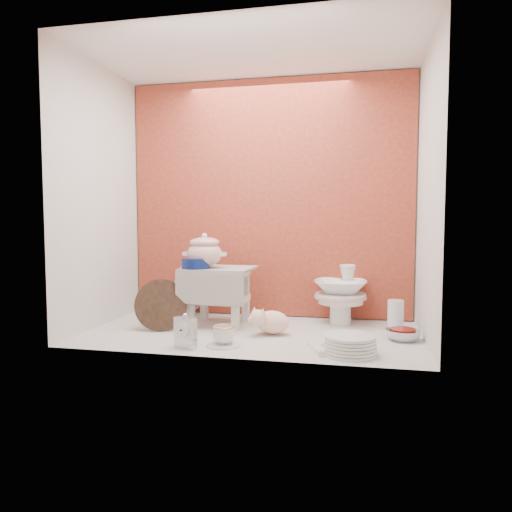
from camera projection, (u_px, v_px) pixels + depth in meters
The scene contains 17 objects.
ground at pixel (252, 333), 2.66m from camera, with size 1.80×1.80×0.00m, color silver.
niche_shell at pixel (259, 164), 2.76m from camera, with size 1.86×1.03×1.53m.
step_stool at pixel (219, 296), 2.86m from camera, with size 0.40×0.34×0.34m, color silver, non-canonical shape.
soup_tureen at pixel (205, 250), 2.81m from camera, with size 0.24×0.24×0.20m, color white, non-canonical shape.
cobalt_bowl at pixel (196, 263), 2.78m from camera, with size 0.16×0.16×0.06m, color #0B1953.
floral_platter at pixel (185, 286), 3.19m from camera, with size 0.36×0.08×0.36m, color white, non-canonical shape.
blue_white_vase at pixel (181, 299), 3.13m from camera, with size 0.21×0.21×0.22m, color silver.
lacquer_tray at pixel (161, 305), 2.72m from camera, with size 0.29×0.11×0.28m, color black, non-canonical shape.
mantel_clock at pixel (185, 331), 2.34m from camera, with size 0.11×0.04×0.17m, color silver.
plush_pig at pixel (272, 322), 2.61m from camera, with size 0.23×0.16×0.14m, color beige.
teacup_saucer at pixel (224, 345), 2.38m from camera, with size 0.17×0.17×0.01m, color white.
gold_rim_teacup at pixel (224, 335), 2.37m from camera, with size 0.11×0.11×0.09m, color white.
lattice_dish at pixel (332, 348), 2.29m from camera, with size 0.18×0.18×0.03m, color white.
dinner_plate_stack at pixel (350, 345), 2.23m from camera, with size 0.25×0.25×0.09m, color white.
crystal_bowl at pixel (403, 335), 2.49m from camera, with size 0.18×0.18×0.06m, color silver.
clear_glass_vase at pixel (396, 316), 2.68m from camera, with size 0.09×0.09×0.17m, color silver.
porcelain_tower at pixel (340, 294), 2.87m from camera, with size 0.31×0.31×0.35m, color white, non-canonical shape.
Camera 1 is at (0.58, -2.55, 0.62)m, focal length 34.13 mm.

